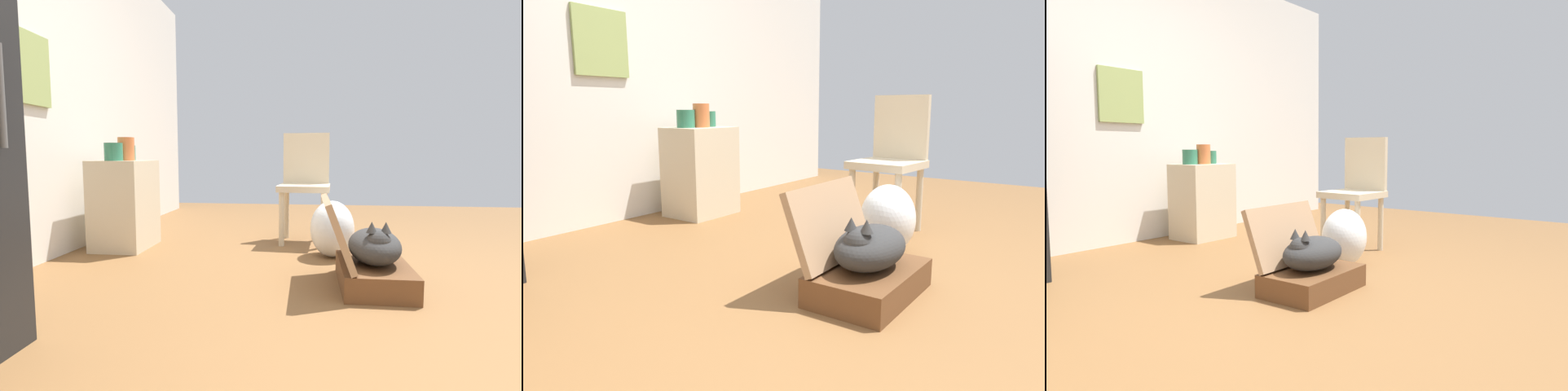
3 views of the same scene
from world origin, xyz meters
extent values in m
plane|color=brown|center=(0.00, 0.00, 0.00)|extent=(7.68, 7.68, 0.00)
cube|color=silver|center=(0.00, 2.26, 1.30)|extent=(6.40, 0.12, 2.60)
cube|color=#95A95D|center=(0.26, 2.19, 1.28)|extent=(0.42, 0.02, 0.46)
cube|color=brown|center=(0.10, 0.05, 0.07)|extent=(0.59, 0.37, 0.13)
cube|color=#9B7756|center=(0.10, 0.25, 0.31)|extent=(0.59, 0.17, 0.36)
ellipsoid|color=#2D2D2D|center=(0.10, 0.05, 0.23)|extent=(0.44, 0.28, 0.19)
sphere|color=#2D2D2D|center=(-0.03, 0.05, 0.27)|extent=(0.13, 0.13, 0.13)
cone|color=#2D2D2D|center=(-0.03, 0.02, 0.36)|extent=(0.06, 0.06, 0.06)
cone|color=#2D2D2D|center=(-0.03, 0.09, 0.36)|extent=(0.06, 0.06, 0.06)
cylinder|color=#2D2D2D|center=(0.29, 0.09, 0.17)|extent=(0.20, 0.03, 0.07)
ellipsoid|color=silver|center=(0.74, 0.24, 0.20)|extent=(0.35, 0.31, 0.40)
cube|color=beige|center=(0.84, 1.85, 0.34)|extent=(0.48, 0.39, 0.69)
cylinder|color=#2D7051|center=(0.72, 1.87, 0.76)|extent=(0.14, 0.14, 0.13)
cylinder|color=#2D7051|center=(0.96, 1.86, 0.75)|extent=(0.10, 0.10, 0.12)
cylinder|color=#CC6B38|center=(0.84, 1.82, 0.78)|extent=(0.13, 0.13, 0.18)
cylinder|color=beige|center=(1.03, 0.62, 0.22)|extent=(0.04, 0.04, 0.44)
cylinder|color=beige|center=(1.01, 0.29, 0.22)|extent=(0.04, 0.04, 0.44)
cylinder|color=beige|center=(1.37, 0.60, 0.22)|extent=(0.04, 0.04, 0.44)
cylinder|color=beige|center=(1.34, 0.27, 0.22)|extent=(0.04, 0.04, 0.44)
cube|color=beige|center=(1.19, 0.45, 0.46)|extent=(0.44, 0.44, 0.05)
cube|color=beige|center=(1.37, 0.43, 0.71)|extent=(0.07, 0.40, 0.44)
camera|label=1|loc=(-2.10, 0.42, 0.72)|focal=27.19mm
camera|label=2|loc=(-1.75, -0.78, 0.84)|focal=32.12mm
camera|label=3|loc=(-2.10, -1.53, 0.84)|focal=32.75mm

